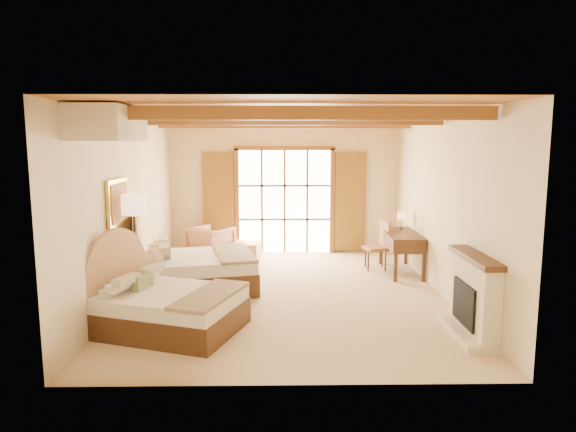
{
  "coord_description": "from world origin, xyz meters",
  "views": [
    {
      "loc": [
        -0.12,
        -8.93,
        2.73
      ],
      "look_at": [
        0.03,
        0.2,
        1.38
      ],
      "focal_mm": 32.0,
      "sensor_mm": 36.0,
      "label": 1
    }
  ],
  "objects_px": {
    "nightstand": "(141,289)",
    "desk": "(401,251)",
    "armchair": "(211,243)",
    "bed_near": "(160,305)",
    "bed_far": "(187,267)"
  },
  "relations": [
    {
      "from": "bed_near",
      "to": "armchair",
      "type": "relative_size",
      "value": 2.73
    },
    {
      "from": "nightstand",
      "to": "bed_near",
      "type": "bearing_deg",
      "value": -45.16
    },
    {
      "from": "nightstand",
      "to": "desk",
      "type": "relative_size",
      "value": 0.36
    },
    {
      "from": "armchair",
      "to": "bed_far",
      "type": "bearing_deg",
      "value": 121.2
    },
    {
      "from": "nightstand",
      "to": "desk",
      "type": "xyz_separation_m",
      "value": [
        4.85,
        2.15,
        0.17
      ]
    },
    {
      "from": "bed_near",
      "to": "bed_far",
      "type": "xyz_separation_m",
      "value": [
        0.01,
        2.05,
        0.04
      ]
    },
    {
      "from": "armchair",
      "to": "nightstand",
      "type": "bearing_deg",
      "value": 111.79
    },
    {
      "from": "armchair",
      "to": "desk",
      "type": "height_order",
      "value": "desk"
    },
    {
      "from": "bed_far",
      "to": "armchair",
      "type": "height_order",
      "value": "bed_far"
    },
    {
      "from": "bed_far",
      "to": "desk",
      "type": "height_order",
      "value": "bed_far"
    },
    {
      "from": "armchair",
      "to": "desk",
      "type": "relative_size",
      "value": 0.55
    },
    {
      "from": "bed_near",
      "to": "nightstand",
      "type": "xyz_separation_m",
      "value": [
        -0.59,
        1.13,
        -0.1
      ]
    },
    {
      "from": "armchair",
      "to": "bed_near",
      "type": "bearing_deg",
      "value": 122.55
    },
    {
      "from": "nightstand",
      "to": "desk",
      "type": "height_order",
      "value": "desk"
    },
    {
      "from": "bed_near",
      "to": "desk",
      "type": "xyz_separation_m",
      "value": [
        4.26,
        3.28,
        0.07
      ]
    }
  ]
}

